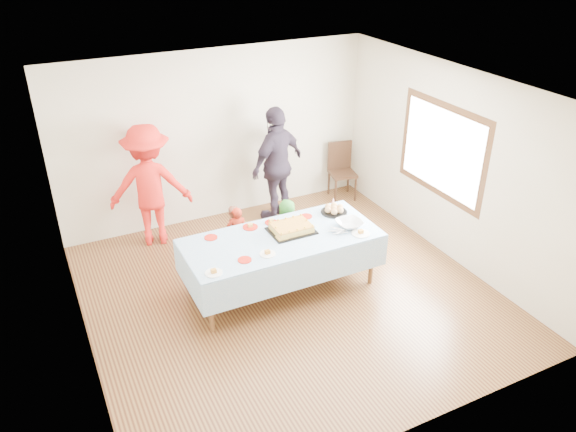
{
  "coord_description": "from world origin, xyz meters",
  "views": [
    {
      "loc": [
        -2.67,
        -5.38,
        4.38
      ],
      "look_at": [
        0.14,
        0.3,
        0.97
      ],
      "focal_mm": 35.0,
      "sensor_mm": 36.0,
      "label": 1
    }
  ],
  "objects_px": {
    "party_table": "(281,241)",
    "adult_left": "(150,186)",
    "dining_chair": "(341,167)",
    "birthday_cake": "(291,228)"
  },
  "relations": [
    {
      "from": "birthday_cake",
      "to": "adult_left",
      "type": "relative_size",
      "value": 0.31
    },
    {
      "from": "dining_chair",
      "to": "adult_left",
      "type": "relative_size",
      "value": 0.53
    },
    {
      "from": "birthday_cake",
      "to": "adult_left",
      "type": "bearing_deg",
      "value": 125.78
    },
    {
      "from": "party_table",
      "to": "dining_chair",
      "type": "distance_m",
      "value": 2.98
    },
    {
      "from": "party_table",
      "to": "adult_left",
      "type": "xyz_separation_m",
      "value": [
        -1.18,
        1.96,
        0.2
      ]
    },
    {
      "from": "party_table",
      "to": "adult_left",
      "type": "relative_size",
      "value": 1.36
    },
    {
      "from": "party_table",
      "to": "adult_left",
      "type": "height_order",
      "value": "adult_left"
    },
    {
      "from": "birthday_cake",
      "to": "dining_chair",
      "type": "xyz_separation_m",
      "value": [
        1.96,
        1.99,
        -0.29
      ]
    },
    {
      "from": "adult_left",
      "to": "party_table",
      "type": "bearing_deg",
      "value": 135.28
    },
    {
      "from": "birthday_cake",
      "to": "dining_chair",
      "type": "relative_size",
      "value": 0.59
    }
  ]
}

